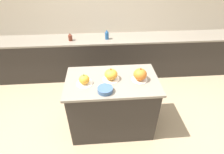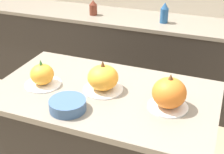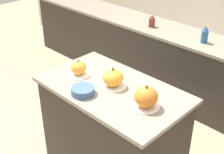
{
  "view_description": "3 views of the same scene",
  "coord_description": "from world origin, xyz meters",
  "px_view_note": "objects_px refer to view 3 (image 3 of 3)",
  "views": [
    {
      "loc": [
        -0.15,
        -1.94,
        2.39
      ],
      "look_at": [
        -0.0,
        -0.05,
        1.03
      ],
      "focal_mm": 28.0,
      "sensor_mm": 36.0,
      "label": 1
    },
    {
      "loc": [
        0.62,
        -1.43,
        1.88
      ],
      "look_at": [
        0.06,
        -0.01,
        1.06
      ],
      "focal_mm": 50.0,
      "sensor_mm": 36.0,
      "label": 2
    },
    {
      "loc": [
        1.59,
        -1.61,
        2.34
      ],
      "look_at": [
        0.01,
        -0.01,
        1.06
      ],
      "focal_mm": 50.0,
      "sensor_mm": 36.0,
      "label": 3
    }
  ],
  "objects_px": {
    "pumpkin_cake_left": "(79,69)",
    "mixing_bowl": "(83,90)",
    "bottle_tall": "(205,35)",
    "pumpkin_cake_center": "(113,78)",
    "pumpkin_cake_right": "(146,97)",
    "bottle_short": "(152,21)"
  },
  "relations": [
    {
      "from": "pumpkin_cake_center",
      "to": "bottle_short",
      "type": "bearing_deg",
      "value": 116.56
    },
    {
      "from": "pumpkin_cake_left",
      "to": "mixing_bowl",
      "type": "relative_size",
      "value": 1.12
    },
    {
      "from": "pumpkin_cake_left",
      "to": "bottle_short",
      "type": "xyz_separation_m",
      "value": [
        -0.37,
        1.53,
        -0.02
      ]
    },
    {
      "from": "pumpkin_cake_left",
      "to": "pumpkin_cake_center",
      "type": "bearing_deg",
      "value": 12.03
    },
    {
      "from": "pumpkin_cake_left",
      "to": "pumpkin_cake_right",
      "type": "relative_size",
      "value": 1.01
    },
    {
      "from": "pumpkin_cake_center",
      "to": "bottle_tall",
      "type": "relative_size",
      "value": 1.18
    },
    {
      "from": "pumpkin_cake_left",
      "to": "pumpkin_cake_right",
      "type": "distance_m",
      "value": 0.76
    },
    {
      "from": "bottle_short",
      "to": "mixing_bowl",
      "type": "height_order",
      "value": "bottle_short"
    },
    {
      "from": "bottle_tall",
      "to": "bottle_short",
      "type": "xyz_separation_m",
      "value": [
        -0.75,
        -0.02,
        -0.02
      ]
    },
    {
      "from": "bottle_tall",
      "to": "bottle_short",
      "type": "bearing_deg",
      "value": -178.74
    },
    {
      "from": "pumpkin_cake_right",
      "to": "bottle_tall",
      "type": "xyz_separation_m",
      "value": [
        -0.37,
        1.52,
        -0.03
      ]
    },
    {
      "from": "bottle_tall",
      "to": "pumpkin_cake_center",
      "type": "bearing_deg",
      "value": -90.8
    },
    {
      "from": "pumpkin_cake_right",
      "to": "bottle_tall",
      "type": "height_order",
      "value": "pumpkin_cake_right"
    },
    {
      "from": "pumpkin_cake_center",
      "to": "mixing_bowl",
      "type": "bearing_deg",
      "value": -109.47
    },
    {
      "from": "pumpkin_cake_left",
      "to": "mixing_bowl",
      "type": "distance_m",
      "value": 0.33
    },
    {
      "from": "pumpkin_cake_left",
      "to": "pumpkin_cake_right",
      "type": "height_order",
      "value": "pumpkin_cake_right"
    },
    {
      "from": "pumpkin_cake_center",
      "to": "pumpkin_cake_right",
      "type": "distance_m",
      "value": 0.4
    },
    {
      "from": "bottle_short",
      "to": "bottle_tall",
      "type": "bearing_deg",
      "value": 1.26
    },
    {
      "from": "pumpkin_cake_left",
      "to": "pumpkin_cake_center",
      "type": "distance_m",
      "value": 0.37
    },
    {
      "from": "bottle_tall",
      "to": "pumpkin_cake_right",
      "type": "bearing_deg",
      "value": -76.14
    },
    {
      "from": "pumpkin_cake_center",
      "to": "pumpkin_cake_right",
      "type": "xyz_separation_m",
      "value": [
        0.4,
        -0.04,
        0.01
      ]
    },
    {
      "from": "bottle_tall",
      "to": "mixing_bowl",
      "type": "bearing_deg",
      "value": -93.72
    }
  ]
}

